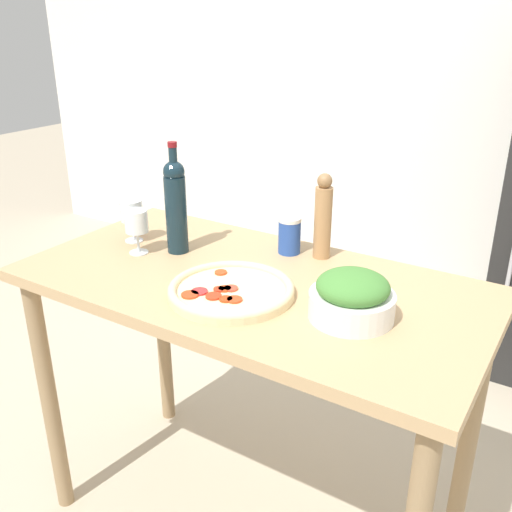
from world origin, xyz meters
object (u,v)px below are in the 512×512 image
wine_glass_far (132,213)px  salt_canister (288,235)px  wine_glass_near (136,223)px  homemade_pizza (231,290)px  pepper_mill (323,218)px  wine_bottle (176,204)px  salad_bowl (352,297)px

wine_glass_far → salt_canister: 0.53m
wine_glass_near → homemade_pizza: size_ratio=0.42×
wine_glass_far → pepper_mill: (0.60, 0.22, 0.03)m
wine_bottle → wine_glass_near: 0.14m
pepper_mill → salad_bowl: 0.40m
wine_glass_near → homemade_pizza: wine_glass_near is taller
wine_bottle → homemade_pizza: size_ratio=1.03×
wine_glass_far → pepper_mill: pepper_mill is taller
wine_glass_far → wine_glass_near: bearing=-38.8°
wine_bottle → salt_canister: wine_bottle is taller
wine_glass_far → salad_bowl: bearing=-6.7°
wine_bottle → wine_glass_far: size_ratio=2.47×
homemade_pizza → salad_bowl: bearing=10.1°
wine_glass_near → salt_canister: wine_glass_near is taller
wine_bottle → pepper_mill: bearing=26.2°
wine_glass_far → homemade_pizza: (0.51, -0.16, -0.09)m
pepper_mill → salt_canister: 0.13m
wine_bottle → salad_bowl: bearing=-9.6°
wine_bottle → wine_glass_near: wine_bottle is taller
salad_bowl → salt_canister: bearing=139.9°
pepper_mill → salad_bowl: bearing=-52.9°
wine_glass_near → homemade_pizza: 0.44m
wine_glass_far → salad_bowl: (0.84, -0.10, -0.04)m
homemade_pizza → salt_canister: 0.35m
wine_bottle → pepper_mill: (0.42, 0.20, -0.03)m
salad_bowl → homemade_pizza: size_ratio=0.63×
wine_bottle → pepper_mill: wine_bottle is taller
wine_glass_near → pepper_mill: 0.59m
salad_bowl → salt_canister: (-0.35, 0.29, 0.00)m
pepper_mill → salt_canister: (-0.11, -0.02, -0.07)m
wine_glass_near → salad_bowl: size_ratio=0.66×
homemade_pizza → wine_bottle: bearing=152.5°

